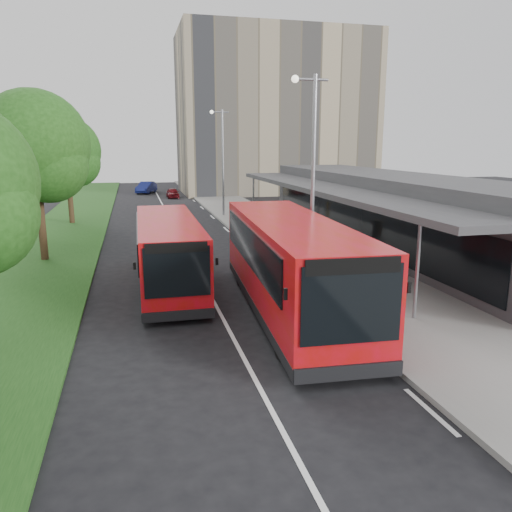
{
  "coord_description": "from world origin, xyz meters",
  "views": [
    {
      "loc": [
        -2.65,
        -16.52,
        5.59
      ],
      "look_at": [
        1.7,
        1.16,
        1.5
      ],
      "focal_mm": 35.0,
      "sensor_mm": 36.0,
      "label": 1
    }
  ],
  "objects_px": {
    "lamp_post_near": "(311,167)",
    "bus_second": "(168,252)",
    "tree_far": "(67,155)",
    "car_far": "(146,187)",
    "bus_main": "(290,266)",
    "litter_bin": "(281,233)",
    "tree_mid": "(35,152)",
    "lamp_post_far": "(222,156)",
    "car_near": "(173,193)",
    "bollard": "(241,212)"
  },
  "relations": [
    {
      "from": "lamp_post_near",
      "to": "lamp_post_far",
      "type": "bearing_deg",
      "value": 90.0
    },
    {
      "from": "lamp_post_near",
      "to": "car_near",
      "type": "xyz_separation_m",
      "value": [
        -2.66,
        35.35,
        -4.2
      ]
    },
    {
      "from": "tree_far",
      "to": "litter_bin",
      "type": "bearing_deg",
      "value": -40.67
    },
    {
      "from": "car_near",
      "to": "bus_main",
      "type": "bearing_deg",
      "value": -89.21
    },
    {
      "from": "bus_second",
      "to": "car_far",
      "type": "bearing_deg",
      "value": 90.18
    },
    {
      "from": "lamp_post_near",
      "to": "car_far",
      "type": "bearing_deg",
      "value": 97.22
    },
    {
      "from": "bus_main",
      "to": "litter_bin",
      "type": "xyz_separation_m",
      "value": [
        3.11,
        11.45,
        -0.97
      ]
    },
    {
      "from": "bus_main",
      "to": "car_near",
      "type": "height_order",
      "value": "bus_main"
    },
    {
      "from": "tree_mid",
      "to": "lamp_post_near",
      "type": "xyz_separation_m",
      "value": [
        11.13,
        -7.05,
        -0.53
      ]
    },
    {
      "from": "tree_mid",
      "to": "lamp_post_far",
      "type": "xyz_separation_m",
      "value": [
        11.13,
        12.95,
        -0.53
      ]
    },
    {
      "from": "bus_main",
      "to": "car_far",
      "type": "distance_m",
      "value": 44.52
    },
    {
      "from": "bus_second",
      "to": "litter_bin",
      "type": "height_order",
      "value": "bus_second"
    },
    {
      "from": "tree_far",
      "to": "bus_second",
      "type": "distance_m",
      "value": 19.05
    },
    {
      "from": "bollard",
      "to": "lamp_post_far",
      "type": "bearing_deg",
      "value": 108.7
    },
    {
      "from": "tree_far",
      "to": "tree_mid",
      "type": "bearing_deg",
      "value": -90.0
    },
    {
      "from": "tree_mid",
      "to": "litter_bin",
      "type": "relative_size",
      "value": 7.97
    },
    {
      "from": "lamp_post_far",
      "to": "car_near",
      "type": "height_order",
      "value": "lamp_post_far"
    },
    {
      "from": "bollard",
      "to": "bus_main",
      "type": "bearing_deg",
      "value": -97.44
    },
    {
      "from": "bus_main",
      "to": "bus_second",
      "type": "height_order",
      "value": "bus_main"
    },
    {
      "from": "lamp_post_far",
      "to": "bollard",
      "type": "bearing_deg",
      "value": -71.3
    },
    {
      "from": "tree_mid",
      "to": "lamp_post_far",
      "type": "height_order",
      "value": "lamp_post_far"
    },
    {
      "from": "tree_mid",
      "to": "tree_far",
      "type": "relative_size",
      "value": 1.08
    },
    {
      "from": "bollard",
      "to": "car_near",
      "type": "relative_size",
      "value": 0.37
    },
    {
      "from": "litter_bin",
      "to": "car_near",
      "type": "xyz_separation_m",
      "value": [
        -3.99,
        27.0,
        -0.14
      ]
    },
    {
      "from": "tree_mid",
      "to": "bus_second",
      "type": "height_order",
      "value": "tree_mid"
    },
    {
      "from": "tree_far",
      "to": "bus_second",
      "type": "bearing_deg",
      "value": -72.6
    },
    {
      "from": "lamp_post_near",
      "to": "bus_second",
      "type": "xyz_separation_m",
      "value": [
        -5.53,
        1.18,
        -3.33
      ]
    },
    {
      "from": "tree_mid",
      "to": "tree_far",
      "type": "xyz_separation_m",
      "value": [
        0.0,
        12.0,
        -0.4
      ]
    },
    {
      "from": "lamp_post_near",
      "to": "bus_main",
      "type": "xyz_separation_m",
      "value": [
        -1.78,
        -3.09,
        -3.09
      ]
    },
    {
      "from": "tree_mid",
      "to": "litter_bin",
      "type": "xyz_separation_m",
      "value": [
        12.46,
        1.3,
        -4.58
      ]
    },
    {
      "from": "lamp_post_far",
      "to": "litter_bin",
      "type": "xyz_separation_m",
      "value": [
        1.33,
        -11.65,
        -4.06
      ]
    },
    {
      "from": "tree_far",
      "to": "bus_main",
      "type": "height_order",
      "value": "tree_far"
    },
    {
      "from": "tree_far",
      "to": "lamp_post_near",
      "type": "bearing_deg",
      "value": -59.71
    },
    {
      "from": "tree_far",
      "to": "car_near",
      "type": "relative_size",
      "value": 2.47
    },
    {
      "from": "lamp_post_far",
      "to": "car_near",
      "type": "bearing_deg",
      "value": 99.84
    },
    {
      "from": "tree_mid",
      "to": "lamp_post_far",
      "type": "distance_m",
      "value": 17.08
    },
    {
      "from": "lamp_post_far",
      "to": "car_far",
      "type": "relative_size",
      "value": 1.98
    },
    {
      "from": "bus_main",
      "to": "lamp_post_far",
      "type": "bearing_deg",
      "value": 88.99
    },
    {
      "from": "tree_mid",
      "to": "tree_far",
      "type": "distance_m",
      "value": 12.01
    },
    {
      "from": "bollard",
      "to": "lamp_post_near",
      "type": "bearing_deg",
      "value": -92.94
    },
    {
      "from": "tree_mid",
      "to": "lamp_post_far",
      "type": "bearing_deg",
      "value": 49.32
    },
    {
      "from": "bus_second",
      "to": "car_near",
      "type": "relative_size",
      "value": 3.17
    },
    {
      "from": "car_far",
      "to": "litter_bin",
      "type": "bearing_deg",
      "value": -58.76
    },
    {
      "from": "tree_far",
      "to": "lamp_post_near",
      "type": "distance_m",
      "value": 22.06
    },
    {
      "from": "litter_bin",
      "to": "tree_mid",
      "type": "bearing_deg",
      "value": -174.05
    },
    {
      "from": "tree_mid",
      "to": "tree_far",
      "type": "height_order",
      "value": "tree_mid"
    },
    {
      "from": "lamp_post_far",
      "to": "car_far",
      "type": "height_order",
      "value": "lamp_post_far"
    },
    {
      "from": "lamp_post_far",
      "to": "bollard",
      "type": "distance_m",
      "value": 4.87
    },
    {
      "from": "tree_far",
      "to": "car_far",
      "type": "height_order",
      "value": "tree_far"
    },
    {
      "from": "bus_second",
      "to": "bus_main",
      "type": "bearing_deg",
      "value": -48.16
    }
  ]
}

